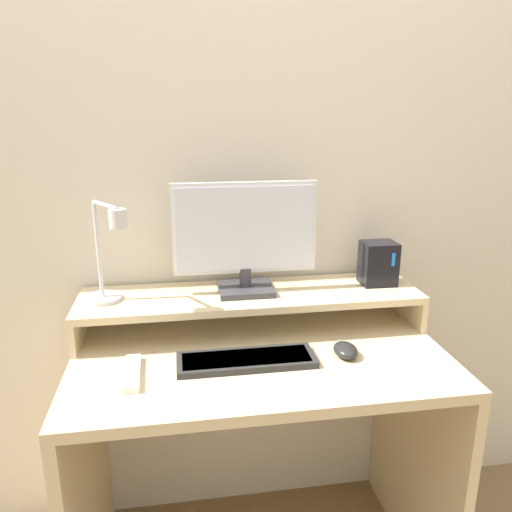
% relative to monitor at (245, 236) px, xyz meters
% --- Properties ---
extents(wall_back, '(6.00, 0.05, 2.50)m').
position_rel_monitor_xyz_m(wall_back, '(0.02, 0.15, 0.19)').
color(wall_back, beige).
rests_on(wall_back, ground_plane).
extents(desk, '(1.04, 0.59, 0.76)m').
position_rel_monitor_xyz_m(desk, '(0.02, -0.18, -0.53)').
color(desk, beige).
rests_on(desk, ground_plane).
extents(monitor_shelf, '(1.04, 0.26, 0.12)m').
position_rel_monitor_xyz_m(monitor_shelf, '(0.02, -0.01, -0.19)').
color(monitor_shelf, beige).
rests_on(monitor_shelf, desk).
extents(monitor, '(0.43, 0.15, 0.34)m').
position_rel_monitor_xyz_m(monitor, '(0.00, 0.00, 0.00)').
color(monitor, '#38383D').
rests_on(monitor, monitor_shelf).
extents(desk_lamp, '(0.15, 0.19, 0.30)m').
position_rel_monitor_xyz_m(desk_lamp, '(-0.40, -0.05, -0.04)').
color(desk_lamp, silver).
rests_on(desk_lamp, monitor_shelf).
extents(router_dock, '(0.11, 0.09, 0.14)m').
position_rel_monitor_xyz_m(router_dock, '(0.43, 0.00, -0.11)').
color(router_dock, black).
rests_on(router_dock, monitor_shelf).
extents(keyboard, '(0.37, 0.12, 0.02)m').
position_rel_monitor_xyz_m(keyboard, '(-0.03, -0.24, -0.28)').
color(keyboard, '#282828').
rests_on(keyboard, desk).
extents(mouse, '(0.06, 0.09, 0.04)m').
position_rel_monitor_xyz_m(mouse, '(0.25, -0.24, -0.28)').
color(mouse, black).
rests_on(mouse, desk).
extents(remote_control, '(0.05, 0.18, 0.02)m').
position_rel_monitor_xyz_m(remote_control, '(-0.33, -0.26, -0.28)').
color(remote_control, white).
rests_on(remote_control, desk).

